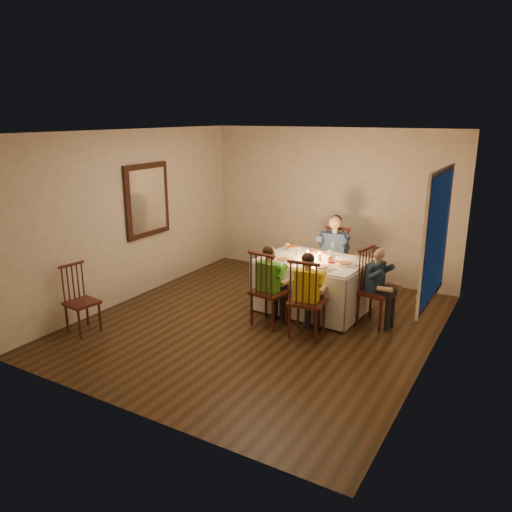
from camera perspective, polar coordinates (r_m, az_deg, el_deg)
The scene contains 26 objects.
ground at distance 7.02m, azimuth 0.40°, elevation -7.69°, with size 5.00×5.00×0.00m, color black.
wall_left at distance 7.94m, azimuth -13.86°, elevation 4.49°, with size 0.02×5.00×2.60m, color beige.
wall_right at distance 5.86m, azimuth 19.89°, elevation -0.01°, with size 0.02×5.00×2.60m, color beige.
wall_back at distance 8.82m, azimuth 8.55°, elevation 5.89°, with size 4.50×0.02×2.60m, color beige.
ceiling at distance 6.43m, azimuth 0.45°, elevation 14.03°, with size 5.00×5.00×0.00m, color white.
dining_table at distance 7.33m, azimuth 6.52°, elevation -2.06°, with size 1.56×1.16×0.76m.
chair_adult at distance 8.21m, azimuth 8.68°, elevation -4.29°, with size 0.44×0.42×1.07m, color #39160F, non-canonical shape.
chair_near_left at distance 7.00m, azimuth 1.51°, elevation -7.79°, with size 0.44×0.42×1.07m, color #39160F, non-canonical shape.
chair_near_right at distance 6.69m, azimuth 5.76°, elevation -9.02°, with size 0.44×0.42×1.07m, color #39160F, non-canonical shape.
chair_end at distance 7.19m, azimuth 13.35°, elevation -7.57°, with size 0.44×0.42×1.07m, color #39160F, non-canonical shape.
chair_extra at distance 7.16m, azimuth -18.97°, elevation -8.14°, with size 0.38×0.36×0.93m, color #39160F, non-canonical shape.
adult at distance 8.21m, azimuth 8.68°, elevation -4.29°, with size 0.48×0.44×1.29m, color navy, non-canonical shape.
child_green at distance 7.00m, azimuth 1.51°, elevation -7.79°, with size 0.39×0.36×1.13m, color #3C9524, non-canonical shape.
child_yellow at distance 6.69m, azimuth 5.76°, elevation -9.02°, with size 0.39×0.36×1.14m, color yellow, non-canonical shape.
child_teal at distance 7.19m, azimuth 13.35°, elevation -7.57°, with size 0.37×0.34×1.11m, color #172A3A, non-canonical shape.
setting_adult at distance 7.55m, azimuth 7.42°, elevation 0.31°, with size 0.26×0.26×0.02m, color white.
setting_green at distance 7.15m, azimuth 3.13°, elevation -0.47°, with size 0.26×0.26×0.02m, color white.
setting_yellow at distance 6.84m, azimuth 7.45°, elevation -1.34°, with size 0.26×0.26×0.02m, color white.
setting_teal at distance 7.06m, azimuth 10.07°, elevation -0.92°, with size 0.26×0.26×0.02m, color white.
candle_left at distance 7.29m, azimuth 5.89°, elevation 0.13°, with size 0.06×0.06×0.10m, color silver.
candle_right at distance 7.21m, azimuth 7.27°, elevation -0.10°, with size 0.06×0.06×0.10m, color silver.
squash at distance 7.79m, azimuth 3.63°, elevation 1.18°, with size 0.09×0.09×0.09m, color yellow.
orange_fruit at distance 7.21m, azimuth 8.42°, elevation -0.25°, with size 0.08×0.08×0.08m, color orange.
serving_bowl at distance 7.70m, azimuth 4.29°, elevation 0.85°, with size 0.23×0.23×0.06m, color white.
wall_mirror at distance 8.10m, azimuth -12.32°, elevation 6.24°, with size 0.06×0.95×1.15m.
window_blinds at distance 5.92m, azimuth 19.84°, elevation 2.14°, with size 0.07×1.34×1.54m.
Camera 1 is at (3.19, -5.59, 2.82)m, focal length 35.00 mm.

